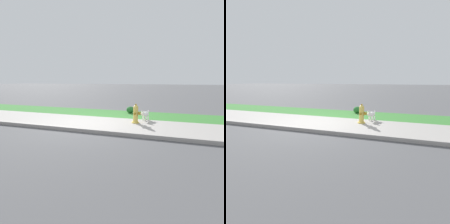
# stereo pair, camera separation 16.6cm
# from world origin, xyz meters

# --- Properties ---
(ground_plane) EXTENTS (120.00, 120.00, 0.00)m
(ground_plane) POSITION_xyz_m (0.00, 0.00, 0.00)
(ground_plane) COLOR #515154
(sidewalk_pavement) EXTENTS (18.00, 2.29, 0.01)m
(sidewalk_pavement) POSITION_xyz_m (0.00, 0.00, 0.01)
(sidewalk_pavement) COLOR #9E9993
(sidewalk_pavement) RESTS_ON ground
(grass_verge) EXTENTS (18.00, 1.95, 0.01)m
(grass_verge) POSITION_xyz_m (0.00, 2.12, 0.00)
(grass_verge) COLOR #387A33
(grass_verge) RESTS_ON ground
(street_curb) EXTENTS (18.00, 0.16, 0.12)m
(street_curb) POSITION_xyz_m (0.00, -1.23, 0.06)
(street_curb) COLOR #9E9993
(street_curb) RESTS_ON ground
(fire_hydrant_near_corner) EXTENTS (0.35, 0.38, 0.77)m
(fire_hydrant_near_corner) POSITION_xyz_m (1.63, 0.46, 0.37)
(fire_hydrant_near_corner) COLOR gold
(fire_hydrant_near_corner) RESTS_ON ground
(small_white_dog) EXTENTS (0.35, 0.48, 0.46)m
(small_white_dog) POSITION_xyz_m (1.93, 1.00, 0.27)
(small_white_dog) COLOR white
(small_white_dog) RESTS_ON ground
(shrub_bush_near_lamp) EXTENTS (0.41, 0.41, 0.34)m
(shrub_bush_near_lamp) POSITION_xyz_m (1.00, 2.52, 0.17)
(shrub_bush_near_lamp) COLOR #28662D
(shrub_bush_near_lamp) RESTS_ON ground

